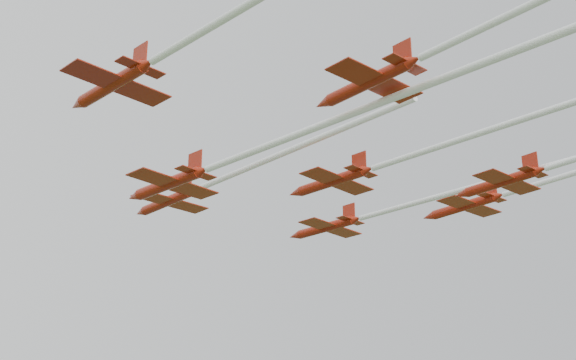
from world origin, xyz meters
TOP-DOWN VIEW (x-y plane):
  - jet_lead at (-2.52, 8.98)m, footprint 9.81×44.63m
  - jet_row2_left at (-8.23, -12.00)m, footprint 15.13×61.74m
  - jet_row2_right at (14.10, -3.48)m, footprint 11.78×46.50m
  - jet_row3_left at (-22.26, -28.58)m, footprint 12.62×59.62m
  - jet_row3_mid at (5.23, -22.75)m, footprint 14.12×61.75m
  - jet_row3_right at (27.49, -12.33)m, footprint 9.63×46.54m

SIDE VIEW (x-z plane):
  - jet_row2_left at x=-8.23m, z-range 47.76..50.68m
  - jet_row3_left at x=-22.26m, z-range 48.08..50.63m
  - jet_row3_mid at x=5.23m, z-range 48.24..50.86m
  - jet_row2_right at x=14.10m, z-range 48.54..51.18m
  - jet_row3_right at x=27.49m, z-range 51.49..54.33m
  - jet_lead at x=-2.52m, z-range 51.54..54.41m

